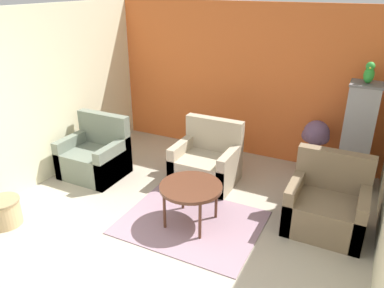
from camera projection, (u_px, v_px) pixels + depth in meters
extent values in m
cube|color=orange|center=(244.00, 82.00, 6.02)|extent=(4.55, 0.06, 2.44)
cube|color=beige|center=(53.00, 93.00, 5.41)|extent=(0.06, 3.68, 2.44)
cube|color=gray|center=(191.00, 222.00, 4.56)|extent=(1.65, 1.30, 0.01)
cylinder|color=#512D1E|center=(191.00, 187.00, 4.36)|extent=(0.74, 0.74, 0.04)
cylinder|color=#512D1E|center=(165.00, 211.00, 4.37)|extent=(0.04, 0.04, 0.48)
cylinder|color=#512D1E|center=(200.00, 221.00, 4.18)|extent=(0.04, 0.04, 0.48)
cylinder|color=#512D1E|center=(183.00, 193.00, 4.75)|extent=(0.04, 0.04, 0.48)
cylinder|color=#512D1E|center=(216.00, 201.00, 4.56)|extent=(0.04, 0.04, 0.48)
cube|color=slate|center=(94.00, 163.00, 5.60)|extent=(0.87, 0.74, 0.41)
cube|color=slate|center=(104.00, 129.00, 5.67)|extent=(0.87, 0.14, 0.49)
cube|color=slate|center=(74.00, 153.00, 5.72)|extent=(0.12, 0.74, 0.58)
cube|color=slate|center=(114.00, 163.00, 5.41)|extent=(0.12, 0.74, 0.58)
cube|color=#7A664C|center=(325.00, 214.00, 4.36)|extent=(0.87, 0.74, 0.41)
cube|color=#7A664C|center=(334.00, 170.00, 4.43)|extent=(0.87, 0.14, 0.49)
cube|color=#7A664C|center=(294.00, 200.00, 4.48)|extent=(0.12, 0.74, 0.58)
cube|color=#7A664C|center=(361.00, 217.00, 4.18)|extent=(0.12, 0.74, 0.58)
cube|color=tan|center=(205.00, 170.00, 5.40)|extent=(0.87, 0.74, 0.41)
cube|color=tan|center=(214.00, 134.00, 5.47)|extent=(0.87, 0.14, 0.49)
cube|color=tan|center=(183.00, 159.00, 5.52)|extent=(0.12, 0.74, 0.58)
cube|color=tan|center=(230.00, 170.00, 5.21)|extent=(0.12, 0.74, 0.58)
cube|color=slate|center=(348.00, 182.00, 5.40)|extent=(0.48, 0.48, 0.08)
cube|color=#939399|center=(357.00, 135.00, 5.11)|extent=(0.39, 0.39, 1.39)
cube|color=slate|center=(367.00, 84.00, 4.82)|extent=(0.40, 0.40, 0.03)
ellipsoid|color=green|center=(369.00, 75.00, 4.77)|extent=(0.13, 0.16, 0.21)
sphere|color=green|center=(371.00, 66.00, 4.71)|extent=(0.11, 0.11, 0.11)
cone|color=gold|center=(370.00, 68.00, 4.67)|extent=(0.05, 0.05, 0.05)
cone|color=green|center=(369.00, 75.00, 4.84)|extent=(0.07, 0.13, 0.18)
cylinder|color=brown|center=(312.00, 167.00, 5.67)|extent=(0.23, 0.23, 0.25)
cylinder|color=brown|center=(314.00, 150.00, 5.56)|extent=(0.03, 0.03, 0.30)
sphere|color=#664C6B|center=(316.00, 133.00, 5.45)|extent=(0.37, 0.37, 0.37)
sphere|color=#664C6B|center=(309.00, 135.00, 5.54)|extent=(0.22, 0.22, 0.22)
sphere|color=#664C6B|center=(322.00, 138.00, 5.40)|extent=(0.20, 0.20, 0.20)
cylinder|color=tan|center=(4.00, 212.00, 4.48)|extent=(0.37, 0.37, 0.33)
cylinder|color=#957E57|center=(2.00, 201.00, 4.42)|extent=(0.39, 0.39, 0.02)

